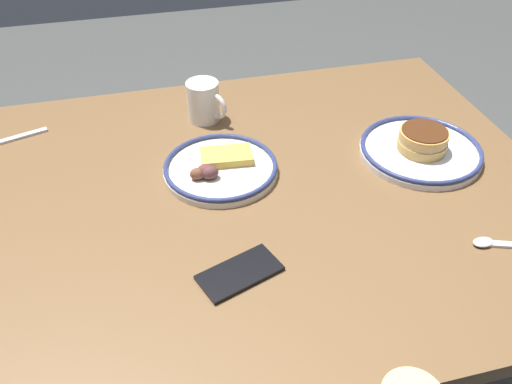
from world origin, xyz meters
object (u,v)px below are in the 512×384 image
(plate_near_main, at_px, (220,167))
(coffee_mug, at_px, (204,101))
(plate_center_pancakes, at_px, (421,148))
(cell_phone, at_px, (240,273))
(fork_near, at_px, (8,140))

(plate_near_main, xyz_separation_m, coffee_mug, (-0.01, -0.23, 0.04))
(plate_near_main, xyz_separation_m, plate_center_pancakes, (-0.45, 0.04, 0.00))
(cell_phone, xyz_separation_m, fork_near, (0.43, -0.54, -0.00))
(coffee_mug, relative_size, cell_phone, 0.69)
(coffee_mug, bearing_deg, cell_phone, 86.33)
(plate_center_pancakes, relative_size, coffee_mug, 2.73)
(coffee_mug, xyz_separation_m, cell_phone, (0.03, 0.53, -0.05))
(coffee_mug, height_order, fork_near, coffee_mug)
(cell_phone, relative_size, fork_near, 0.81)
(plate_center_pancakes, xyz_separation_m, fork_near, (0.91, -0.29, -0.02))
(cell_phone, bearing_deg, coffee_mug, -113.26)
(fork_near, bearing_deg, plate_center_pancakes, 162.36)
(plate_center_pancakes, bearing_deg, cell_phone, 28.13)
(plate_center_pancakes, distance_m, coffee_mug, 0.52)
(plate_near_main, relative_size, coffee_mug, 2.48)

